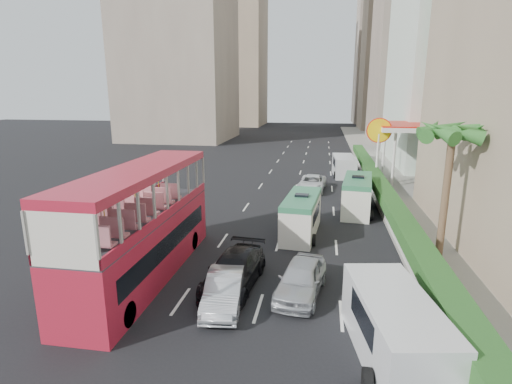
% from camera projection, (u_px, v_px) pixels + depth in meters
% --- Properties ---
extents(ground_plane, '(200.00, 200.00, 0.00)m').
position_uv_depth(ground_plane, '(275.00, 285.00, 17.53)').
color(ground_plane, black).
rests_on(ground_plane, ground).
extents(double_decker_bus, '(2.50, 11.00, 5.06)m').
position_uv_depth(double_decker_bus, '(142.00, 224.00, 17.88)').
color(double_decker_bus, '#B11B30').
rests_on(double_decker_bus, ground).
extents(car_silver_lane_a, '(1.80, 4.11, 1.31)m').
position_uv_depth(car_silver_lane_a, '(225.00, 304.00, 15.96)').
color(car_silver_lane_a, silver).
rests_on(car_silver_lane_a, ground).
extents(car_silver_lane_b, '(2.33, 4.43, 1.44)m').
position_uv_depth(car_silver_lane_b, '(301.00, 294.00, 16.76)').
color(car_silver_lane_b, silver).
rests_on(car_silver_lane_b, ground).
extents(car_black, '(2.42, 5.07, 1.43)m').
position_uv_depth(car_black, '(234.00, 286.00, 17.50)').
color(car_black, black).
rests_on(car_black, ground).
extents(van_asset, '(2.58, 4.87, 1.30)m').
position_uv_depth(van_asset, '(312.00, 190.00, 34.66)').
color(van_asset, silver).
rests_on(van_asset, ground).
extents(minibus_near, '(2.22, 5.42, 2.34)m').
position_uv_depth(minibus_near, '(301.00, 215.00, 23.65)').
color(minibus_near, silver).
rests_on(minibus_near, ground).
extents(minibus_far, '(2.44, 5.71, 2.46)m').
position_uv_depth(minibus_far, '(357.00, 195.00, 28.20)').
color(minibus_far, silver).
rests_on(minibus_far, ground).
extents(panel_van_near, '(2.97, 5.53, 2.10)m').
position_uv_depth(panel_van_near, '(394.00, 329.00, 12.46)').
color(panel_van_near, silver).
rests_on(panel_van_near, ground).
extents(panel_van_far, '(2.29, 5.10, 2.00)m').
position_uv_depth(panel_van_far, '(344.00, 166.00, 40.69)').
color(panel_van_far, silver).
rests_on(panel_van_far, ground).
extents(sidewalk, '(6.00, 120.00, 0.18)m').
position_uv_depth(sidewalk, '(394.00, 177.00, 39.99)').
color(sidewalk, '#99968C').
rests_on(sidewalk, ground).
extents(kerb_wall, '(0.30, 44.00, 1.00)m').
position_uv_depth(kerb_wall, '(380.00, 197.00, 29.77)').
color(kerb_wall, silver).
rests_on(kerb_wall, sidewalk).
extents(hedge, '(1.10, 44.00, 0.70)m').
position_uv_depth(hedge, '(381.00, 186.00, 29.56)').
color(hedge, '#2D6626').
rests_on(hedge, kerb_wall).
extents(palm_tree, '(0.36, 0.36, 6.40)m').
position_uv_depth(palm_tree, '(445.00, 196.00, 19.29)').
color(palm_tree, brown).
rests_on(palm_tree, sidewalk).
extents(shell_station, '(6.50, 8.00, 5.50)m').
position_uv_depth(shell_station, '(411.00, 153.00, 37.27)').
color(shell_station, silver).
rests_on(shell_station, ground).
extents(tower_far_a, '(14.00, 14.00, 44.00)m').
position_uv_depth(tower_far_a, '(397.00, 29.00, 87.99)').
color(tower_far_a, tan).
rests_on(tower_far_a, ground).
extents(tower_far_b, '(14.00, 14.00, 40.00)m').
position_uv_depth(tower_far_b, '(383.00, 49.00, 109.53)').
color(tower_far_b, gray).
rests_on(tower_far_b, ground).
extents(tower_left_b, '(16.00, 16.00, 46.00)m').
position_uv_depth(tower_left_b, '(233.00, 34.00, 101.68)').
color(tower_left_b, tan).
rests_on(tower_left_b, ground).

